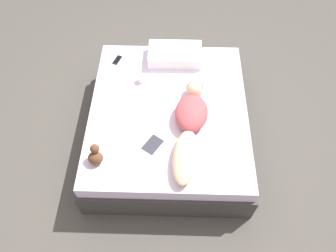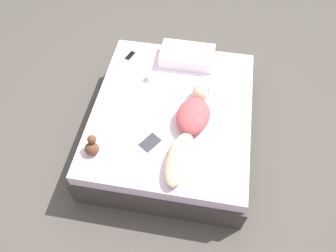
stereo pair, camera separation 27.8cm
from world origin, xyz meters
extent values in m
plane|color=#4C4742|center=(0.00, 0.00, 0.00)|extent=(12.00, 12.00, 0.00)
cube|color=#383333|center=(0.00, 0.00, 0.19)|extent=(1.77, 2.04, 0.38)
cube|color=silver|center=(0.00, 0.00, 0.46)|extent=(1.71, 1.98, 0.16)
ellipsoid|color=#DBB28E|center=(0.18, -0.64, 0.61)|extent=(0.32, 0.64, 0.15)
ellipsoid|color=#B2474C|center=(0.24, -0.13, 0.63)|extent=(0.40, 0.52, 0.19)
ellipsoid|color=#472D19|center=(0.28, 0.22, 0.63)|extent=(0.21, 0.20, 0.10)
sphere|color=#DBB28E|center=(0.28, 0.19, 0.63)|extent=(0.18, 0.18, 0.18)
cube|color=silver|center=(-0.33, -0.35, 0.54)|extent=(0.35, 0.37, 0.01)
cube|color=silver|center=(-0.15, -0.47, 0.54)|extent=(0.35, 0.37, 0.01)
cube|color=#2D2D38|center=(-0.15, -0.47, 0.54)|extent=(0.23, 0.25, 0.00)
cylinder|color=white|center=(-0.32, 0.39, 0.58)|extent=(0.09, 0.09, 0.09)
cylinder|color=black|center=(-0.32, 0.39, 0.61)|extent=(0.07, 0.07, 0.01)
torus|color=white|center=(-0.28, 0.39, 0.58)|extent=(0.05, 0.01, 0.05)
cube|color=black|center=(-0.65, 0.73, 0.54)|extent=(0.11, 0.17, 0.01)
cube|color=black|center=(-0.65, 0.73, 0.54)|extent=(0.09, 0.14, 0.00)
ellipsoid|color=brown|center=(-0.69, -0.67, 0.59)|extent=(0.15, 0.13, 0.12)
sphere|color=brown|center=(-0.69, -0.62, 0.68)|extent=(0.09, 0.09, 0.09)
cube|color=white|center=(0.06, 0.76, 0.61)|extent=(0.63, 0.37, 0.15)
camera|label=1|loc=(0.05, -2.19, 3.35)|focal=35.00mm
camera|label=2|loc=(0.33, -2.17, 3.35)|focal=35.00mm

